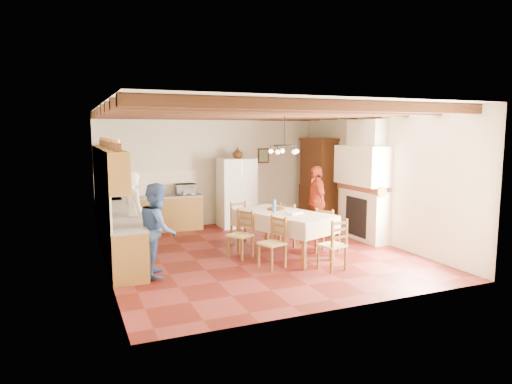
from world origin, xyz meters
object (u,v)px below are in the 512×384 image
chair_left_near (272,242)px  chair_left_far (240,234)px  chair_right_far (291,224)px  person_woman_red (316,202)px  hutch (318,181)px  person_woman_blue (158,229)px  dining_table (284,216)px  person_man (134,216)px  chair_end_far (242,224)px  refrigerator (237,193)px  microwave (186,189)px  chair_right_near (328,230)px  chair_end_near (332,244)px

chair_left_near → chair_left_far: 0.92m
chair_right_far → person_woman_red: size_ratio=0.56×
hutch → person_woman_blue: bearing=-148.9°
dining_table → person_man: person_man is taller
chair_end_far → person_man: bearing=178.9°
person_man → chair_left_far: bearing=-121.5°
refrigerator → dining_table: 3.07m
chair_end_far → person_man: size_ratio=0.54×
dining_table → chair_left_near: chair_left_near is taller
person_woman_red → chair_left_near: bearing=-35.6°
hutch → person_woman_red: 1.74m
person_woman_red → chair_end_far: bearing=-79.1°
chair_left_near → chair_right_far: size_ratio=1.00×
dining_table → microwave: (-1.22, 3.30, 0.23)m
hutch → dining_table: bearing=-131.1°
person_woman_red → microwave: person_woman_red is taller
chair_left_far → person_woman_red: (2.29, 0.94, 0.38)m
chair_left_far → chair_right_near: same height
person_woman_blue → refrigerator: bearing=-28.0°
chair_left_far → microwave: microwave is taller
chair_right_near → chair_right_far: (-0.40, 0.91, 0.00)m
chair_end_near → person_woman_red: bearing=-126.6°
dining_table → person_woman_blue: size_ratio=1.39×
refrigerator → chair_right_near: 3.40m
chair_right_near → hutch: bearing=-60.1°
chair_left_near → microwave: (-0.64, 3.99, 0.56)m
refrigerator → microwave: (-1.32, 0.23, 0.13)m
person_man → chair_right_far: bearing=-105.7°
chair_end_far → person_woman_red: person_woman_red is taller
hutch → person_woman_red: bearing=-121.0°
dining_table → chair_right_far: bearing=53.8°
chair_end_far → chair_end_near: bearing=-80.2°
hutch → person_man: 5.48m
chair_right_far → microwave: (-1.74, 2.59, 0.56)m
hutch → chair_end_far: 3.19m
chair_left_far → dining_table: bearing=48.6°
dining_table → microwave: size_ratio=4.50×
hutch → chair_left_far: (-3.19, -2.40, -0.69)m
chair_right_near → person_man: person_man is taller
hutch → chair_left_near: hutch is taller
chair_right_near → person_woman_blue: person_woman_blue is taller
chair_right_far → chair_right_near: bearing=169.2°
person_woman_red → hutch: bearing=160.3°
chair_left_near → person_woman_red: (1.98, 1.81, 0.38)m
chair_end_far → chair_left_far: bearing=-122.8°
hutch → person_man: bearing=-160.2°
chair_left_near → chair_right_near: same height
chair_right_near → dining_table: bearing=43.6°
chair_left_far → person_woman_blue: 1.83m
chair_left_near → chair_right_far: 1.78m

